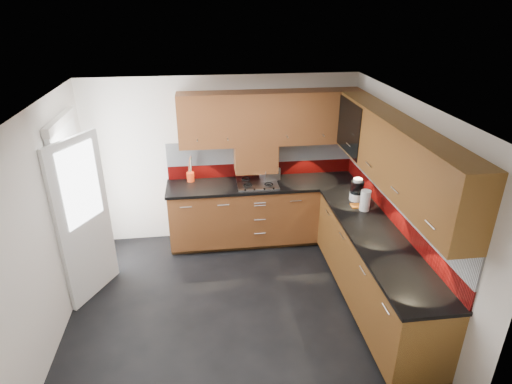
{
  "coord_description": "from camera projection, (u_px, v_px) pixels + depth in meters",
  "views": [
    {
      "loc": [
        -0.26,
        -3.99,
        3.36
      ],
      "look_at": [
        0.33,
        0.65,
        1.2
      ],
      "focal_mm": 30.0,
      "sensor_mm": 36.0,
      "label": 1
    }
  ],
  "objects": [
    {
      "name": "room",
      "position": [
        233.0,
        194.0,
        4.41
      ],
      "size": [
        4.0,
        3.8,
        2.64
      ],
      "color": "black"
    },
    {
      "name": "base_cabinets",
      "position": [
        311.0,
        239.0,
        5.62
      ],
      "size": [
        2.7,
        3.2,
        0.95
      ],
      "color": "brown",
      "rests_on": "room"
    },
    {
      "name": "countertop",
      "position": [
        312.0,
        207.0,
        5.4
      ],
      "size": [
        2.72,
        3.22,
        0.04
      ],
      "color": "black",
      "rests_on": "base_cabinets"
    },
    {
      "name": "backsplash",
      "position": [
        326.0,
        178.0,
        5.51
      ],
      "size": [
        2.7,
        3.2,
        0.54
      ],
      "color": "#6E0B09",
      "rests_on": "countertop"
    },
    {
      "name": "upper_cabinets",
      "position": [
        329.0,
        135.0,
        5.11
      ],
      "size": [
        2.5,
        3.2,
        0.72
      ],
      "color": "brown",
      "rests_on": "room"
    },
    {
      "name": "extractor_hood",
      "position": [
        256.0,
        157.0,
        6.02
      ],
      "size": [
        0.6,
        0.33,
        0.4
      ],
      "primitive_type": "cube",
      "color": "brown",
      "rests_on": "room"
    },
    {
      "name": "glass_cabinet",
      "position": [
        360.0,
        125.0,
        5.41
      ],
      "size": [
        0.32,
        0.8,
        0.66
      ],
      "color": "black",
      "rests_on": "room"
    },
    {
      "name": "back_door",
      "position": [
        79.0,
        211.0,
        5.07
      ],
      "size": [
        0.42,
        1.19,
        2.04
      ],
      "color": "white",
      "rests_on": "room"
    },
    {
      "name": "gas_hob",
      "position": [
        257.0,
        183.0,
        6.01
      ],
      "size": [
        0.57,
        0.5,
        0.04
      ],
      "color": "silver",
      "rests_on": "countertop"
    },
    {
      "name": "utensil_pot",
      "position": [
        190.0,
        175.0,
        6.07
      ],
      "size": [
        0.11,
        0.11,
        0.38
      ],
      "color": "red",
      "rests_on": "countertop"
    },
    {
      "name": "toaster",
      "position": [
        270.0,
        174.0,
        6.11
      ],
      "size": [
        0.3,
        0.25,
        0.19
      ],
      "color": "silver",
      "rests_on": "countertop"
    },
    {
      "name": "food_processor",
      "position": [
        357.0,
        190.0,
        5.5
      ],
      "size": [
        0.18,
        0.18,
        0.3
      ],
      "color": "white",
      "rests_on": "countertop"
    },
    {
      "name": "paper_towel",
      "position": [
        365.0,
        200.0,
        5.24
      ],
      "size": [
        0.16,
        0.16,
        0.26
      ],
      "primitive_type": "cylinder",
      "rotation": [
        0.0,
        0.0,
        0.39
      ],
      "color": "white",
      "rests_on": "countertop"
    },
    {
      "name": "orange_cloth",
      "position": [
        357.0,
        206.0,
        5.38
      ],
      "size": [
        0.16,
        0.14,
        0.02
      ],
      "primitive_type": "cube",
      "rotation": [
        0.0,
        0.0,
        -0.06
      ],
      "color": "orange",
      "rests_on": "countertop"
    }
  ]
}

